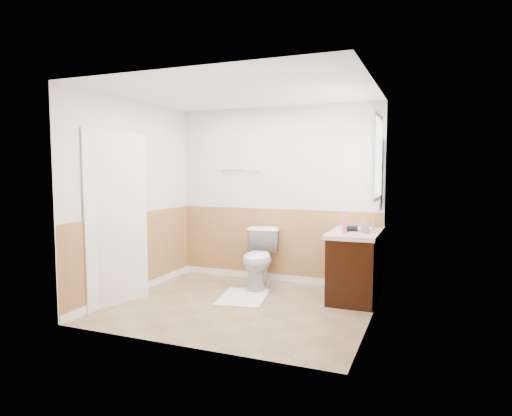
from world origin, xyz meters
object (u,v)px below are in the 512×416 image
at_px(vanity_cabinet, 356,266).
at_px(lotion_bottle, 344,224).
at_px(bath_mat, 243,297).
at_px(soap_dispenser, 365,225).
at_px(toilet, 259,259).

xyz_separation_m(vanity_cabinet, lotion_bottle, (-0.10, -0.30, 0.56)).
distance_m(bath_mat, soap_dispenser, 1.76).
relative_size(vanity_cabinet, soap_dispenser, 5.84).
relative_size(bath_mat, vanity_cabinet, 0.73).
bearing_deg(vanity_cabinet, toilet, -179.09).
relative_size(bath_mat, soap_dispenser, 4.24).
bearing_deg(toilet, lotion_bottle, -24.15).
bearing_deg(bath_mat, toilet, 90.00).
relative_size(vanity_cabinet, lotion_bottle, 5.00).
height_order(vanity_cabinet, lotion_bottle, lotion_bottle).
relative_size(toilet, lotion_bottle, 3.64).
bearing_deg(soap_dispenser, toilet, 175.02).
relative_size(toilet, vanity_cabinet, 0.73).
height_order(toilet, lotion_bottle, lotion_bottle).
distance_m(vanity_cabinet, soap_dispenser, 0.58).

